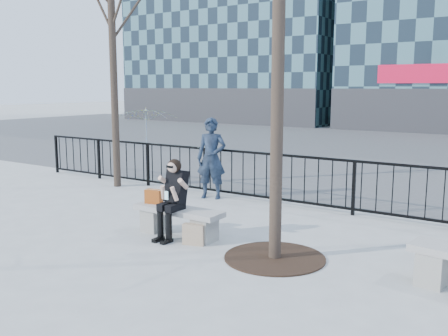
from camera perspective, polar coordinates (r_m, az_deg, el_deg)
The scene contains 10 objects.
ground at distance 8.62m, azimuth -5.21°, elevation -7.72°, with size 120.00×120.00×0.00m, color #999994.
street_surface at distance 22.17m, azimuth 19.86°, elevation 2.23°, with size 60.00×23.00×0.01m, color #474747.
railing at distance 10.92m, azimuth 4.65°, elevation -1.09°, with size 14.00×0.06×1.10m.
tree_grate at distance 7.54m, azimuth 5.81°, elevation -10.15°, with size 1.50×1.50×0.02m, color black.
bench_main at distance 8.53m, azimuth -5.24°, elevation -5.79°, with size 1.65×0.46×0.49m.
seated_woman at distance 8.32m, azimuth -5.97°, elevation -3.57°, with size 0.50×0.64×1.34m.
handbag at distance 8.83m, azimuth -8.03°, elevation -3.24°, with size 0.30×0.14×0.25m, color #9F4413.
shopping_bag at distance 8.09m, azimuth -3.46°, elevation -7.59°, with size 0.36×0.13×0.34m, color #C5A98B.
standing_man at distance 11.25m, azimuth -1.45°, elevation 1.13°, with size 0.67×0.44×1.84m, color black.
vendor_umbrella at distance 16.44m, azimuth -8.93°, elevation 3.67°, with size 2.05×2.09×1.88m, color #CFDF31.
Camera 1 is at (5.19, -6.40, 2.51)m, focal length 40.00 mm.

